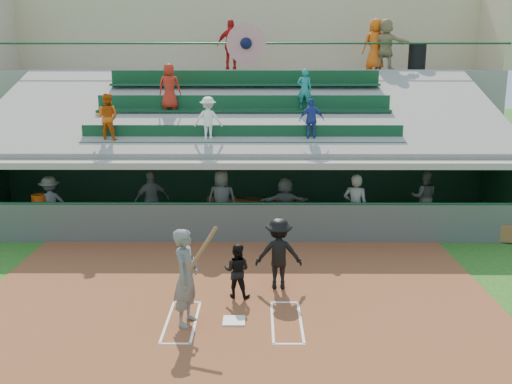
{
  "coord_description": "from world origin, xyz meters",
  "views": [
    {
      "loc": [
        0.48,
        -10.24,
        4.99
      ],
      "look_at": [
        0.41,
        3.5,
        1.8
      ],
      "focal_mm": 40.0,
      "sensor_mm": 36.0,
      "label": 1
    }
  ],
  "objects_px": {
    "white_table": "(40,219)",
    "trash_bin": "(417,57)",
    "catcher": "(237,271)",
    "water_cooler": "(39,201)",
    "batter_at_plate": "(186,277)",
    "home_plate": "(234,321)"
  },
  "relations": [
    {
      "from": "white_table",
      "to": "trash_bin",
      "type": "relative_size",
      "value": 0.79
    },
    {
      "from": "catcher",
      "to": "water_cooler",
      "type": "relative_size",
      "value": 2.86
    },
    {
      "from": "batter_at_plate",
      "to": "catcher",
      "type": "xyz_separation_m",
      "value": [
        0.91,
        1.28,
        -0.36
      ]
    },
    {
      "from": "catcher",
      "to": "white_table",
      "type": "relative_size",
      "value": 1.48
    },
    {
      "from": "home_plate",
      "to": "water_cooler",
      "type": "xyz_separation_m",
      "value": [
        -5.97,
        5.94,
        0.91
      ]
    },
    {
      "from": "batter_at_plate",
      "to": "white_table",
      "type": "distance_m",
      "value": 7.96
    },
    {
      "from": "home_plate",
      "to": "batter_at_plate",
      "type": "bearing_deg",
      "value": -174.84
    },
    {
      "from": "batter_at_plate",
      "to": "catcher",
      "type": "bearing_deg",
      "value": 54.62
    },
    {
      "from": "home_plate",
      "to": "water_cooler",
      "type": "relative_size",
      "value": 1.04
    },
    {
      "from": "home_plate",
      "to": "trash_bin",
      "type": "bearing_deg",
      "value": 62.17
    },
    {
      "from": "catcher",
      "to": "white_table",
      "type": "distance_m",
      "value": 7.69
    },
    {
      "from": "batter_at_plate",
      "to": "trash_bin",
      "type": "bearing_deg",
      "value": 59.25
    },
    {
      "from": "white_table",
      "to": "trash_bin",
      "type": "height_order",
      "value": "trash_bin"
    },
    {
      "from": "home_plate",
      "to": "water_cooler",
      "type": "bearing_deg",
      "value": 135.15
    },
    {
      "from": "home_plate",
      "to": "catcher",
      "type": "distance_m",
      "value": 1.33
    },
    {
      "from": "trash_bin",
      "to": "water_cooler",
      "type": "bearing_deg",
      "value": -152.13
    },
    {
      "from": "home_plate",
      "to": "trash_bin",
      "type": "xyz_separation_m",
      "value": [
        6.66,
        12.61,
        5.07
      ]
    },
    {
      "from": "home_plate",
      "to": "batter_at_plate",
      "type": "relative_size",
      "value": 0.22
    },
    {
      "from": "catcher",
      "to": "trash_bin",
      "type": "height_order",
      "value": "trash_bin"
    },
    {
      "from": "white_table",
      "to": "trash_bin",
      "type": "xyz_separation_m",
      "value": [
        12.65,
        6.62,
        4.71
      ]
    },
    {
      "from": "batter_at_plate",
      "to": "catcher",
      "type": "relative_size",
      "value": 1.65
    },
    {
      "from": "home_plate",
      "to": "white_table",
      "type": "relative_size",
      "value": 0.54
    }
  ]
}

